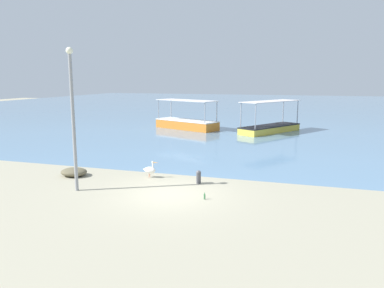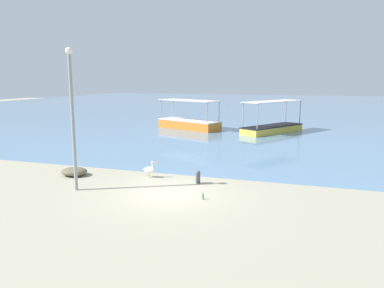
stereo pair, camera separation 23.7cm
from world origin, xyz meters
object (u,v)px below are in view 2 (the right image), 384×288
(fishing_boat_outer, at_px, (272,127))
(pelican, at_px, (150,170))
(net_pile, at_px, (74,172))
(glass_bottle, at_px, (203,197))
(mooring_bollard, at_px, (198,176))
(fishing_boat_near_left, at_px, (189,123))
(lamp_post, at_px, (72,112))

(fishing_boat_outer, height_order, pelican, fishing_boat_outer)
(net_pile, distance_m, glass_bottle, 7.06)
(fishing_boat_outer, distance_m, glass_bottle, 19.13)
(pelican, bearing_deg, mooring_bollard, -6.32)
(fishing_boat_outer, height_order, fishing_boat_near_left, fishing_boat_outer)
(pelican, xyz_separation_m, lamp_post, (-2.07, -2.80, 2.88))
(fishing_boat_near_left, height_order, lamp_post, lamp_post)
(glass_bottle, bearing_deg, lamp_post, -175.00)
(lamp_post, relative_size, mooring_bollard, 9.82)
(fishing_boat_near_left, relative_size, pelican, 8.01)
(mooring_bollard, xyz_separation_m, glass_bottle, (0.84, -2.06, -0.21))
(fishing_boat_outer, xyz_separation_m, net_pile, (-7.43, -17.60, -0.31))
(pelican, distance_m, lamp_post, 4.52)
(fishing_boat_outer, distance_m, pelican, 17.22)
(pelican, height_order, net_pile, pelican)
(fishing_boat_outer, xyz_separation_m, glass_bottle, (-0.54, -19.12, -0.40))
(lamp_post, bearing_deg, glass_bottle, 5.00)
(pelican, relative_size, mooring_bollard, 1.36)
(fishing_boat_near_left, relative_size, glass_bottle, 23.78)
(fishing_boat_outer, distance_m, lamp_post, 20.64)
(lamp_post, bearing_deg, fishing_boat_outer, 73.22)
(fishing_boat_near_left, distance_m, mooring_bollard, 18.13)
(pelican, height_order, lamp_post, lamp_post)
(lamp_post, height_order, mooring_bollard, lamp_post)
(pelican, bearing_deg, net_pile, -167.29)
(net_pile, bearing_deg, mooring_bollard, 5.08)
(mooring_bollard, relative_size, net_pile, 0.47)
(glass_bottle, bearing_deg, pelican, 144.82)
(lamp_post, relative_size, net_pile, 4.58)
(fishing_boat_near_left, relative_size, net_pile, 5.07)
(mooring_bollard, relative_size, glass_bottle, 2.19)
(mooring_bollard, bearing_deg, net_pile, -174.92)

